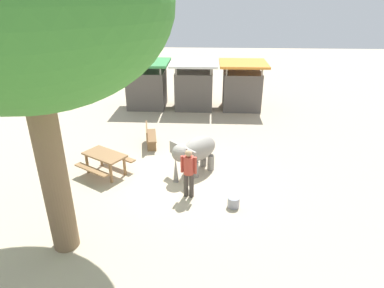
{
  "coord_description": "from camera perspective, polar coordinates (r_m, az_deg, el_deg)",
  "views": [
    {
      "loc": [
        0.87,
        -9.78,
        5.92
      ],
      "look_at": [
        0.29,
        1.42,
        0.8
      ],
      "focal_mm": 31.35,
      "sensor_mm": 36.0,
      "label": 1
    }
  ],
  "objects": [
    {
      "name": "market_stall_white",
      "position": [
        18.58,
        0.34,
        9.61
      ],
      "size": [
        2.5,
        2.5,
        2.52
      ],
      "color": "#59514C",
      "rests_on": "ground_plane"
    },
    {
      "name": "elephant",
      "position": [
        11.65,
        0.56,
        -1.27
      ],
      "size": [
        1.78,
        1.79,
        1.33
      ],
      "rotation": [
        0.0,
        0.0,
        3.94
      ],
      "color": "gray",
      "rests_on": "ground_plane"
    },
    {
      "name": "market_stall_orange",
      "position": [
        18.65,
        8.46,
        9.41
      ],
      "size": [
        2.5,
        2.5,
        2.52
      ],
      "color": "#59514C",
      "rests_on": "ground_plane"
    },
    {
      "name": "wooden_bench",
      "position": [
        14.03,
        -7.22,
        1.47
      ],
      "size": [
        0.65,
        1.45,
        0.88
      ],
      "rotation": [
        0.0,
        0.0,
        4.9
      ],
      "color": "brown",
      "rests_on": "ground_plane"
    },
    {
      "name": "picnic_table_near",
      "position": [
        12.1,
        -14.58,
        -2.47
      ],
      "size": [
        2.05,
        2.05,
        0.78
      ],
      "rotation": [
        0.0,
        0.0,
        2.59
      ],
      "color": "olive",
      "rests_on": "ground_plane"
    },
    {
      "name": "feed_bucket",
      "position": [
        10.28,
        7.08,
        -9.77
      ],
      "size": [
        0.36,
        0.36,
        0.32
      ],
      "primitive_type": "cylinder",
      "color": "gray",
      "rests_on": "ground_plane"
    },
    {
      "name": "ground_plane",
      "position": [
        11.47,
        -1.83,
        -6.56
      ],
      "size": [
        60.0,
        60.0,
        0.0
      ],
      "primitive_type": "plane",
      "color": "#BAA88C"
    },
    {
      "name": "person_handler",
      "position": [
        10.27,
        -0.57,
        -4.42
      ],
      "size": [
        0.5,
        0.32,
        1.62
      ],
      "rotation": [
        0.0,
        0.0,
        1.4
      ],
      "color": "#3F3833",
      "rests_on": "ground_plane"
    },
    {
      "name": "market_stall_green",
      "position": [
        18.87,
        -7.68,
        9.63
      ],
      "size": [
        2.5,
        2.5,
        2.52
      ],
      "color": "#59514C",
      "rests_on": "ground_plane"
    },
    {
      "name": "shade_tree_main",
      "position": [
        7.47,
        -27.21,
        20.37
      ],
      "size": [
        5.81,
        5.33,
        7.81
      ],
      "color": "brown",
      "rests_on": "ground_plane"
    }
  ]
}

